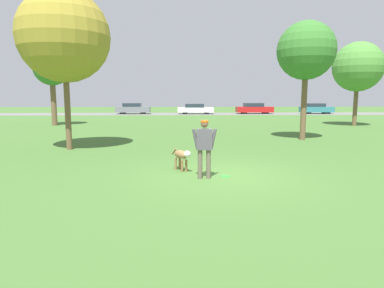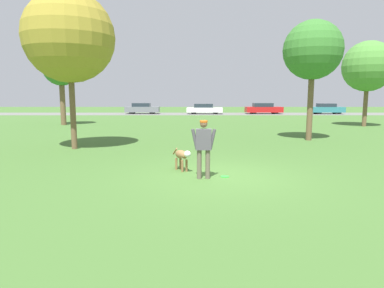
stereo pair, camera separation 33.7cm
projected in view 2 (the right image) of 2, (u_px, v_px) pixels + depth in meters
ground_plane at (221, 176)px, 9.78m from camera, size 120.00×120.00×0.00m
far_road_strip at (199, 114)px, 42.78m from camera, size 120.00×6.00×0.01m
person at (204, 144)px, 9.40m from camera, size 0.69×0.23×1.63m
dog at (182, 156)px, 10.45m from camera, size 0.63×0.97×0.67m
frisbee at (225, 177)px, 9.73m from camera, size 0.24×0.24×0.02m
tree_far_left at (61, 68)px, 26.23m from camera, size 2.78×2.78×5.82m
tree_near_left at (69, 37)px, 14.18m from camera, size 3.76×3.76×6.58m
tree_far_right at (368, 66)px, 25.01m from camera, size 3.67×3.67×6.25m
tree_near_right at (313, 51)px, 17.06m from camera, size 2.94×2.94×6.02m
parked_car_grey at (142, 108)px, 42.84m from camera, size 4.21×1.73×1.35m
parked_car_white at (205, 109)px, 42.44m from camera, size 4.49×2.03×1.27m
parked_car_red at (264, 109)px, 42.84m from camera, size 4.57×1.89×1.35m
parked_car_teal at (327, 109)px, 42.56m from camera, size 4.02×1.80×1.31m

